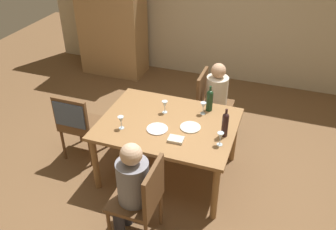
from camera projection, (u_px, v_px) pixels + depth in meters
ground_plane at (168, 172)px, 4.38m from camera, size 10.00×10.00×0.00m
rear_room_partition at (225, 1)px, 5.83m from camera, size 6.40×0.12×2.70m
armoire_cabinet at (111, 12)px, 6.13m from camera, size 1.18×0.62×2.18m
dining_table at (168, 128)px, 4.03m from camera, size 1.50×1.14×0.74m
chair_far_right at (209, 101)px, 4.77m from camera, size 0.44×0.44×0.92m
chair_near at (143, 197)px, 3.32m from camera, size 0.44×0.44×0.92m
chair_left_end at (75, 120)px, 4.28m from camera, size 0.44×0.46×0.92m
person_woman_host at (218, 96)px, 4.69m from camera, size 0.33×0.28×1.08m
person_man_bearded at (131, 185)px, 3.29m from camera, size 0.34×0.30×1.12m
wine_bottle_tall_green at (210, 100)px, 4.12m from camera, size 0.08×0.08×0.31m
wine_bottle_dark_red at (225, 124)px, 3.70m from camera, size 0.07×0.07×0.33m
wine_glass_near_left at (121, 120)px, 3.83m from camera, size 0.07×0.07×0.15m
wine_glass_centre at (220, 136)px, 3.59m from camera, size 0.07×0.07×0.15m
wine_glass_near_right at (165, 104)px, 4.10m from camera, size 0.07×0.07×0.15m
wine_glass_far at (203, 106)px, 4.07m from camera, size 0.07×0.07×0.15m
dinner_plate_host at (157, 129)px, 3.87m from camera, size 0.23×0.23×0.01m
dinner_plate_guest_left at (190, 127)px, 3.89m from camera, size 0.23×0.23×0.01m
folded_napkin at (176, 139)px, 3.70m from camera, size 0.16×0.13×0.03m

